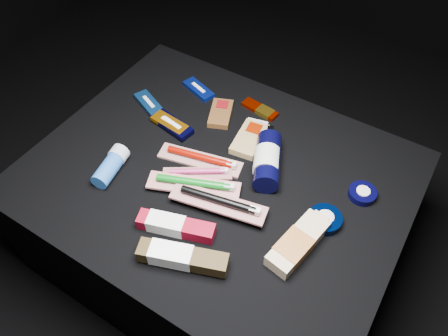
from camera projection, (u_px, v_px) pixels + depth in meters
The scene contains 21 objects.
ground at pixel (219, 248), 1.47m from camera, with size 3.00×3.00×0.00m, color black.
cloth_table at pixel (218, 215), 1.32m from camera, with size 0.98×0.78×0.40m, color black.
luna_bar_0 at pixel (199, 89), 1.38m from camera, with size 0.12×0.08×0.01m.
luna_bar_1 at pixel (149, 103), 1.33m from camera, with size 0.12×0.09×0.02m.
luna_bar_2 at pixel (172, 125), 1.26m from camera, with size 0.14×0.07×0.02m.
luna_bar_3 at pixel (170, 123), 1.27m from camera, with size 0.12×0.05×0.02m.
clif_bar_0 at pixel (221, 112), 1.30m from camera, with size 0.10×0.13×0.02m.
clif_bar_1 at pixel (253, 134), 1.25m from camera, with size 0.08×0.12×0.02m.
clif_bar_2 at pixel (250, 138), 1.23m from camera, with size 0.09×0.14×0.02m.
power_bar at pixel (261, 110), 1.31m from camera, with size 0.12×0.05×0.01m.
lotion_bottle at pixel (267, 161), 1.15m from camera, with size 0.13×0.21×0.07m.
cream_tin_upper at pixel (362, 193), 1.11m from camera, with size 0.07×0.07×0.02m.
cream_tin_lower at pixel (325, 219), 1.06m from camera, with size 0.08×0.08×0.03m.
bodywash_bottle at pixel (297, 244), 1.00m from camera, with size 0.09×0.19×0.04m.
deodorant_stick at pixel (111, 166), 1.15m from camera, with size 0.07×0.13×0.05m.
toothbrush_pack_0 at pixel (201, 159), 1.18m from camera, with size 0.24×0.10×0.03m.
toothbrush_pack_1 at pixel (198, 173), 1.15m from camera, with size 0.18×0.14×0.02m.
toothbrush_pack_2 at pixel (195, 184), 1.11m from camera, with size 0.24×0.14×0.03m.
toothbrush_pack_3 at pixel (220, 202), 1.07m from camera, with size 0.25×0.10×0.03m.
toothpaste_carton_red at pixel (173, 225), 1.04m from camera, with size 0.19×0.10×0.04m.
toothpaste_carton_green at pixel (179, 257), 0.98m from camera, with size 0.21×0.11×0.04m.
Camera 1 is at (0.41, -0.62, 1.30)m, focal length 35.00 mm.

